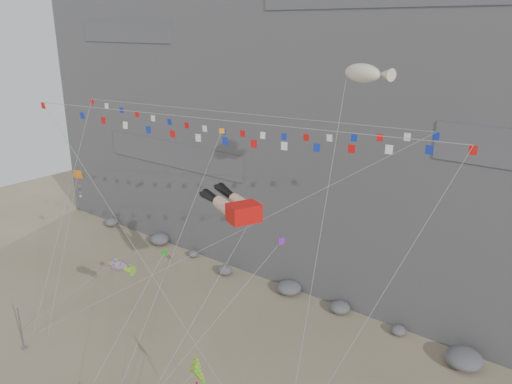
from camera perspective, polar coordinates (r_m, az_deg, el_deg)
ground at (r=42.83m, az=-10.06°, el=-20.29°), size 120.00×120.00×0.00m
cliff at (r=59.45m, az=12.83°, el=16.46°), size 80.00×28.00×50.00m
talus_boulders at (r=53.15m, az=3.77°, el=-10.89°), size 60.00×3.00×1.20m
anchor_pole_left at (r=48.69m, az=-25.29°, el=-13.90°), size 0.12×0.12×3.97m
legs_kite at (r=39.05m, az=-2.79°, el=-1.40°), size 7.80×16.92×18.77m
flag_banner_upper at (r=41.93m, az=-2.74°, el=9.02°), size 32.29×15.83×27.01m
flag_banner_lower at (r=35.84m, az=-5.18°, el=8.26°), size 34.14×8.97×23.47m
harlequin_kite at (r=46.73m, az=-19.71°, el=1.82°), size 1.63×5.81×15.14m
fish_windsock at (r=44.20m, az=-15.50°, el=-8.13°), size 10.41×5.99×12.33m
delta_kite at (r=34.02m, az=-6.90°, el=-19.69°), size 5.00×5.56×8.38m
blimp_windsock at (r=35.99m, az=12.03°, el=13.07°), size 4.37×13.39×26.44m
small_kite_a at (r=42.25m, az=-4.28°, el=6.08°), size 2.02×14.90×23.14m
small_kite_b at (r=37.45m, az=2.64°, el=-5.99°), size 5.32×12.28×16.89m
small_kite_c at (r=39.01m, az=-10.64°, el=-7.20°), size 1.17×9.54×13.51m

